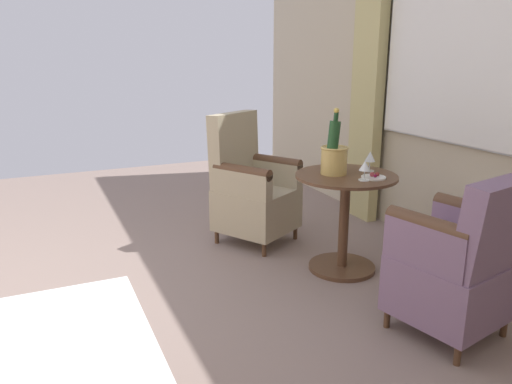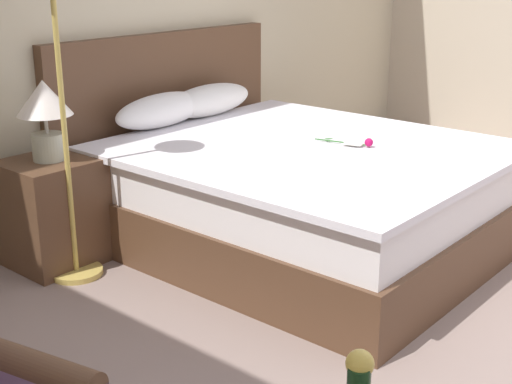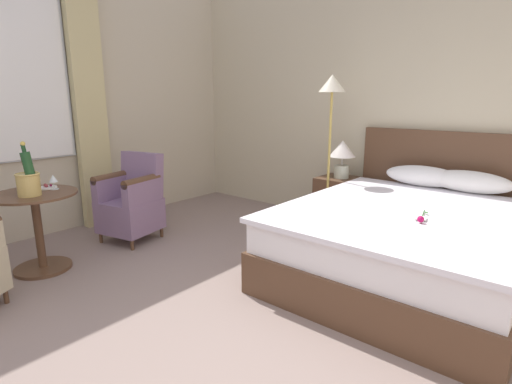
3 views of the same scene
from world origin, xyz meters
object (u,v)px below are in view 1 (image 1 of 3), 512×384
at_px(side_table_round, 344,216).
at_px(snack_plate, 374,177).
at_px(wine_glass_near_bucket, 365,167).
at_px(armchair_facing_bed, 252,190).
at_px(champagne_bucket, 334,155).
at_px(wine_glass_near_edge, 370,157).
at_px(armchair_by_window, 458,266).

bearing_deg(side_table_round, snack_plate, 124.27).
xyz_separation_m(wine_glass_near_bucket, armchair_facing_bed, (0.37, -0.98, -0.36)).
xyz_separation_m(champagne_bucket, armchair_facing_bed, (0.29, -0.74, -0.40)).
bearing_deg(wine_glass_near_edge, side_table_round, 5.32).
relative_size(wine_glass_near_edge, snack_plate, 0.87).
bearing_deg(armchair_by_window, side_table_round, -86.53).
distance_m(champagne_bucket, armchair_by_window, 1.12).
bearing_deg(side_table_round, armchair_by_window, 93.47).
relative_size(wine_glass_near_edge, armchair_by_window, 0.15).
height_order(wine_glass_near_bucket, armchair_by_window, armchair_by_window).
xyz_separation_m(champagne_bucket, wine_glass_near_edge, (-0.28, 0.03, -0.03)).
bearing_deg(armchair_facing_bed, side_table_round, 114.20).
distance_m(wine_glass_near_bucket, armchair_facing_bed, 1.11).
distance_m(side_table_round, wine_glass_near_bucket, 0.43).
bearing_deg(armchair_facing_bed, snack_plate, 116.02).
height_order(snack_plate, armchair_facing_bed, armchair_facing_bed).
distance_m(side_table_round, armchair_by_window, 0.98).
height_order(wine_glass_near_bucket, wine_glass_near_edge, wine_glass_near_edge).
height_order(champagne_bucket, armchair_facing_bed, champagne_bucket).
distance_m(champagne_bucket, wine_glass_near_bucket, 0.25).
bearing_deg(snack_plate, armchair_by_window, 86.57).
height_order(wine_glass_near_edge, armchair_facing_bed, armchair_facing_bed).
distance_m(side_table_round, champagne_bucket, 0.44).
bearing_deg(side_table_round, wine_glass_near_edge, -174.68).
xyz_separation_m(champagne_bucket, wine_glass_near_bucket, (-0.09, 0.23, -0.04)).
distance_m(snack_plate, armchair_facing_bed, 1.10).
xyz_separation_m(snack_plate, armchair_by_window, (0.05, 0.82, -0.30)).
distance_m(wine_glass_near_edge, armchair_by_window, 1.08).
xyz_separation_m(champagne_bucket, snack_plate, (-0.18, 0.21, -0.12)).
relative_size(side_table_round, armchair_by_window, 0.76).
bearing_deg(armchair_facing_bed, champagne_bucket, 111.02).
height_order(side_table_round, snack_plate, snack_plate).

